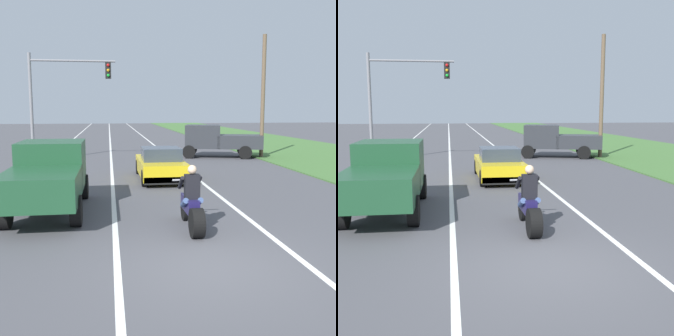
% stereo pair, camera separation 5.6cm
% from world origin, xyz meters
% --- Properties ---
extents(ground_plane, '(160.00, 160.00, 0.00)m').
position_xyz_m(ground_plane, '(0.00, 0.00, 0.00)').
color(ground_plane, '#4C4C51').
extents(lane_stripe_left_solid, '(0.14, 120.00, 0.01)m').
position_xyz_m(lane_stripe_left_solid, '(-5.40, 20.00, 0.00)').
color(lane_stripe_left_solid, white).
rests_on(lane_stripe_left_solid, ground).
extents(lane_stripe_right_solid, '(0.14, 120.00, 0.01)m').
position_xyz_m(lane_stripe_right_solid, '(1.80, 20.00, 0.00)').
color(lane_stripe_right_solid, white).
rests_on(lane_stripe_right_solid, ground).
extents(lane_stripe_centre_dashed, '(0.14, 120.00, 0.01)m').
position_xyz_m(lane_stripe_centre_dashed, '(-1.80, 20.00, 0.00)').
color(lane_stripe_centre_dashed, white).
rests_on(lane_stripe_centre_dashed, ground).
extents(grass_verge_right, '(10.00, 120.00, 0.06)m').
position_xyz_m(grass_verge_right, '(11.92, 20.00, 0.03)').
color(grass_verge_right, '#477538').
rests_on(grass_verge_right, ground).
extents(motorcycle_with_rider, '(0.70, 2.21, 1.62)m').
position_xyz_m(motorcycle_with_rider, '(0.07, 2.38, 0.59)').
color(motorcycle_with_rider, black).
rests_on(motorcycle_with_rider, ground).
extents(sports_car_yellow, '(1.84, 4.30, 1.37)m').
position_xyz_m(sports_car_yellow, '(0.23, 9.87, 0.63)').
color(sports_car_yellow, yellow).
rests_on(sports_car_yellow, ground).
extents(pickup_truck_left_lane_dark_green, '(2.02, 4.80, 1.98)m').
position_xyz_m(pickup_truck_left_lane_dark_green, '(-3.64, 4.77, 1.11)').
color(pickup_truck_left_lane_dark_green, '#1E4C2D').
rests_on(pickup_truck_left_lane_dark_green, ground).
extents(pickup_truck_right_shoulder_dark_grey, '(5.14, 3.14, 1.98)m').
position_xyz_m(pickup_truck_right_shoulder_dark_grey, '(4.77, 17.47, 1.11)').
color(pickup_truck_right_shoulder_dark_grey, '#2D3035').
rests_on(pickup_truck_right_shoulder_dark_grey, ground).
extents(traffic_light_mast_near, '(4.74, 0.34, 6.00)m').
position_xyz_m(traffic_light_mast_near, '(-4.66, 16.57, 4.01)').
color(traffic_light_mast_near, gray).
rests_on(traffic_light_mast_near, ground).
extents(utility_pole_roadside, '(0.24, 0.24, 7.36)m').
position_xyz_m(utility_pole_roadside, '(7.38, 16.94, 3.68)').
color(utility_pole_roadside, brown).
rests_on(utility_pole_roadside, ground).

